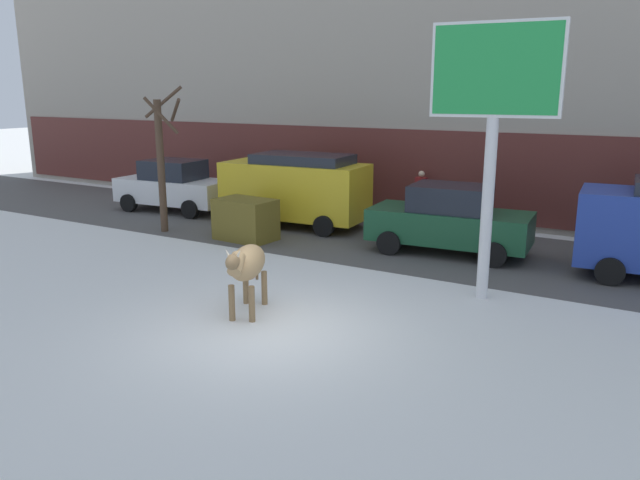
{
  "coord_description": "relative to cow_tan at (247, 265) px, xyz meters",
  "views": [
    {
      "loc": [
        6.14,
        -8.6,
        4.27
      ],
      "look_at": [
        -0.45,
        2.56,
        1.1
      ],
      "focal_mm": 34.55,
      "sensor_mm": 36.0,
      "label": 1
    }
  ],
  "objects": [
    {
      "name": "pedestrian_by_cars",
      "position": [
        -0.22,
        9.61,
        -0.11
      ],
      "size": [
        0.36,
        0.24,
        1.73
      ],
      "color": "#282833",
      "rests_on": "ground"
    },
    {
      "name": "car_darkgreen_sedan",
      "position": [
        1.84,
        6.44,
        -0.09
      ],
      "size": [
        4.32,
        2.24,
        1.84
      ],
      "color": "#194C2D",
      "rests_on": "ground"
    },
    {
      "name": "car_white_sedan",
      "position": [
        -8.66,
        7.12,
        -0.09
      ],
      "size": [
        4.32,
        2.24,
        1.84
      ],
      "color": "white",
      "rests_on": "ground"
    },
    {
      "name": "ground_plane",
      "position": [
        0.87,
        -0.5,
        -0.99
      ],
      "size": [
        120.0,
        120.0,
        0.0
      ],
      "primitive_type": "plane",
      "color": "white"
    },
    {
      "name": "car_yellow_van",
      "position": [
        -3.52,
        7.21,
        0.25
      ],
      "size": [
        4.73,
        2.4,
        2.32
      ],
      "color": "gold",
      "rests_on": "ground"
    },
    {
      "name": "cow_tan",
      "position": [
        0.0,
        0.0,
        0.0
      ],
      "size": [
        1.09,
        1.91,
        1.54
      ],
      "color": "tan",
      "rests_on": "ground"
    },
    {
      "name": "dumpster",
      "position": [
        -3.75,
        4.88,
        -0.39
      ],
      "size": [
        1.77,
        1.22,
        1.2
      ],
      "primitive_type": "cube",
      "rotation": [
        0.0,
        0.0,
        -0.07
      ],
      "color": "brown",
      "rests_on": "ground"
    },
    {
      "name": "bare_tree_left_lot",
      "position": [
        -6.57,
        4.51,
        1.3
      ],
      "size": [
        1.6,
        1.51,
        4.4
      ],
      "color": "#4C3828",
      "rests_on": "ground"
    },
    {
      "name": "pedestrian_far_left",
      "position": [
        -3.37,
        9.61,
        -0.11
      ],
      "size": [
        0.36,
        0.24,
        1.73
      ],
      "color": "#282833",
      "rests_on": "ground"
    },
    {
      "name": "billboard",
      "position": [
        3.68,
        3.26,
        3.32
      ],
      "size": [
        2.53,
        0.43,
        5.56
      ],
      "color": "silver",
      "rests_on": "ground"
    },
    {
      "name": "road_strip",
      "position": [
        0.87,
        6.74,
        -0.99
      ],
      "size": [
        60.0,
        5.6,
        0.01
      ],
      "primitive_type": "cube",
      "color": "#514F4C",
      "rests_on": "ground"
    },
    {
      "name": "building_facade",
      "position": [
        0.87,
        13.11,
        5.49
      ],
      "size": [
        44.0,
        6.1,
        13.0
      ],
      "color": "#A39989",
      "rests_on": "ground"
    }
  ]
}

